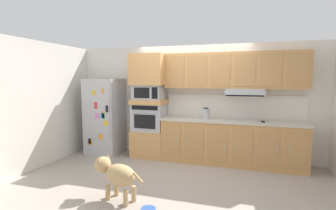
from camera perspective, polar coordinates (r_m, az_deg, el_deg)
name	(u,v)px	position (r m, az deg, el deg)	size (l,w,h in m)	color
ground_plane	(181,171)	(4.98, 2.90, -14.76)	(9.60, 9.60, 0.00)	#9E9389
back_kitchen_wall	(193,101)	(5.76, 5.73, 0.84)	(6.20, 0.12, 2.50)	silver
side_panel_left	(57,102)	(6.02, -23.78, 0.58)	(0.12, 7.10, 2.50)	silver
refrigerator	(105,116)	(6.16, -14.07, -2.45)	(0.76, 0.73, 1.76)	#ADADB2
oven_base_cabinet	(150,143)	(5.85, -4.15, -8.53)	(0.74, 0.62, 0.60)	tan
built_in_oven	(149,117)	(5.72, -4.21, -2.71)	(0.70, 0.62, 0.60)	#A8AAAF
appliance_mid_shelf	(149,102)	(5.68, -4.22, 0.78)	(0.74, 0.62, 0.10)	tan
microwave	(149,92)	(5.67, -4.25, 2.89)	(0.64, 0.54, 0.32)	#A8AAAF
appliance_upper_cabinet	(149,70)	(5.66, -4.28, 7.95)	(0.74, 0.62, 0.68)	tan
lower_cabinet_run	(231,143)	(5.43, 13.98, -8.31)	(2.86, 0.63, 0.88)	tan
countertop_slab	(231,121)	(5.34, 14.11, -3.51)	(2.90, 0.64, 0.04)	#BCB2A3
backsplash_panel	(232,106)	(5.59, 14.35, -0.30)	(2.90, 0.02, 0.50)	silver
upper_cabinet_with_hood	(234,72)	(5.39, 14.63, 7.25)	(2.86, 0.48, 0.88)	tan
screwdriver	(264,121)	(5.26, 20.78, -3.49)	(0.17, 0.16, 0.03)	black
electric_kettle	(206,114)	(5.32, 8.52, -1.96)	(0.17, 0.17, 0.24)	#A8AAAF
dog	(116,173)	(3.88, -11.70, -14.93)	(0.95, 0.43, 0.62)	tan
dog_food_bowl	(148,210)	(3.61, -4.49, -22.68)	(0.20, 0.20, 0.06)	#3359A5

